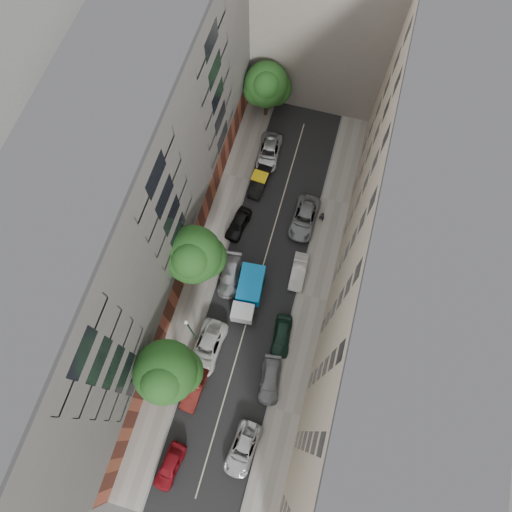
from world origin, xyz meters
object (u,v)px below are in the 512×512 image
(car_left_6, at_px, (269,152))
(car_left_5, at_px, (260,182))
(tarp_truck, at_px, (249,293))
(car_right_2, at_px, (282,336))
(pedestrian, at_px, (322,217))
(car_left_0, at_px, (170,466))
(car_right_3, at_px, (299,272))
(car_left_2, at_px, (207,348))
(lamp_post, at_px, (190,329))
(tree_mid, at_px, (194,257))
(car_left_4, at_px, (238,224))
(car_left_3, at_px, (230,275))
(car_right_4, at_px, (304,218))
(car_right_1, at_px, (270,380))
(car_left_1, at_px, (194,389))
(car_right_0, at_px, (243,449))
(tree_near, at_px, (167,374))
(tree_far, at_px, (267,86))

(car_left_6, bearing_deg, car_left_5, -93.82)
(tarp_truck, bearing_deg, car_right_2, -40.49)
(pedestrian, bearing_deg, car_left_0, 89.57)
(car_right_3, bearing_deg, car_left_6, 114.27)
(car_right_2, bearing_deg, pedestrian, 80.41)
(car_right_2, bearing_deg, car_left_2, -160.87)
(car_right_3, distance_m, lamp_post, 12.37)
(tree_mid, bearing_deg, car_right_3, 18.26)
(car_left_4, xyz_separation_m, pedestrian, (8.10, 2.97, 0.26))
(car_left_0, xyz_separation_m, car_left_2, (0.00, 10.41, 0.08))
(car_left_3, xyz_separation_m, car_right_4, (5.60, 8.00, 0.07))
(car_right_1, relative_size, tree_mid, 0.50)
(car_left_1, bearing_deg, car_right_0, -29.03)
(lamp_post, bearing_deg, pedestrian, 60.29)
(car_right_4, distance_m, pedestrian, 1.80)
(car_left_5, height_order, car_right_3, car_left_5)
(car_left_1, height_order, car_right_4, car_right_4)
(car_right_0, relative_size, car_right_1, 1.08)
(car_right_2, xyz_separation_m, lamp_post, (-7.80, -2.28, 3.57))
(car_left_6, relative_size, car_right_0, 1.07)
(car_right_2, xyz_separation_m, tree_near, (-8.10, -6.51, 5.28))
(car_left_4, bearing_deg, tree_far, 103.16)
(car_left_1, relative_size, car_right_0, 0.86)
(car_left_2, bearing_deg, car_left_0, -86.76)
(car_left_5, bearing_deg, car_right_0, -73.09)
(car_left_0, relative_size, car_left_2, 0.73)
(car_right_2, bearing_deg, tree_far, 102.81)
(car_left_5, distance_m, tree_mid, 13.22)
(tree_near, distance_m, pedestrian, 22.04)
(car_left_2, distance_m, car_left_3, 7.35)
(tarp_truck, distance_m, car_left_6, 16.43)
(car_left_6, bearing_deg, car_left_2, -93.82)
(tarp_truck, bearing_deg, tree_far, 95.97)
(car_right_1, bearing_deg, car_left_2, 161.10)
(car_left_3, distance_m, car_left_6, 14.80)
(tree_mid, distance_m, pedestrian, 14.66)
(car_right_2, height_order, lamp_post, lamp_post)
(car_left_4, height_order, tree_far, tree_far)
(car_left_6, xyz_separation_m, tree_near, (-1.70, -25.71, 5.28))
(car_left_2, bearing_deg, car_right_2, 27.99)
(car_right_0, distance_m, car_right_3, 17.03)
(car_left_4, height_order, car_right_3, car_left_4)
(lamp_post, bearing_deg, tarp_truck, 54.57)
(car_right_1, xyz_separation_m, tree_mid, (-9.17, 7.79, 5.34))
(tarp_truck, height_order, tree_far, tree_far)
(car_left_0, xyz_separation_m, car_left_1, (0.00, 6.56, -0.00))
(car_right_2, xyz_separation_m, tree_mid, (-9.17, 3.59, 5.27))
(car_left_2, height_order, car_right_2, car_left_2)
(car_right_4, bearing_deg, car_left_1, -104.82)
(car_left_1, relative_size, car_left_3, 0.88)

